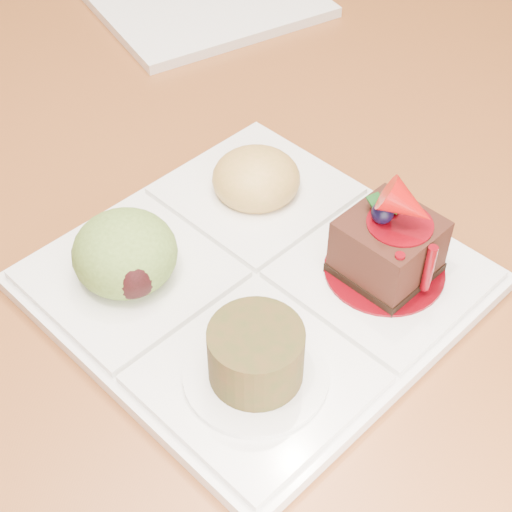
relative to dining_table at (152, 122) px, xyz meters
name	(u,v)px	position (x,y,z in m)	size (l,w,h in m)	color
ground	(189,443)	(0.00, 0.00, -0.68)	(6.00, 6.00, 0.00)	#5C301A
dining_table	(152,122)	(0.00, 0.00, 0.00)	(1.00, 1.80, 0.75)	brown
sampler_plate	(249,266)	(0.00, -0.33, 0.09)	(0.38, 0.38, 0.11)	white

